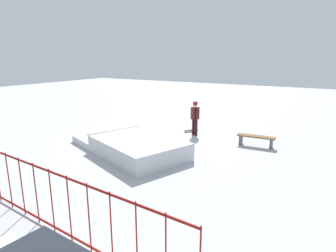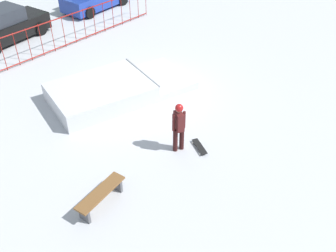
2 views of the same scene
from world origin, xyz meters
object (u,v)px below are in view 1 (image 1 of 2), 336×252
Objects in this scene: skateboard at (191,130)px; park_bench at (256,138)px; skate_ramp at (132,146)px; skater at (195,115)px.

skateboard is 3.66m from park_bench.
park_bench is at bearing 109.43° from skateboard.
skater is (-0.99, -3.81, 0.69)m from skate_ramp.
park_bench is at bearing 113.95° from skater.
skate_ramp is 3.68× the size of park_bench.
park_bench reaches higher than skateboard.
skate_ramp is 7.64× the size of skateboard.
skater is 1.06× the size of park_bench.
skateboard is (0.44, -0.52, -0.93)m from skater.
park_bench is at bearing -119.46° from skate_ramp.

